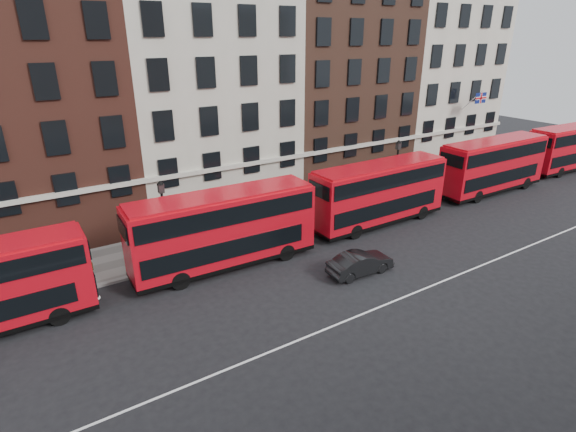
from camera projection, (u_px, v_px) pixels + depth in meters
ground at (340, 295)px, 24.46m from camera, size 120.00×120.00×0.00m
pavement at (250, 229)px, 32.64m from camera, size 80.00×5.00×0.15m
kerb at (267, 241)px, 30.69m from camera, size 80.00×0.30×0.16m
road_centre_line at (365, 313)px, 22.90m from camera, size 70.00×0.12×0.01m
building_terrace at (197, 76)px, 34.42m from camera, size 64.00×11.95×22.00m
bus_b at (223, 228)px, 26.57m from camera, size 11.34×3.10×4.73m
bus_c at (379, 192)px, 32.76m from camera, size 11.05×2.76×4.63m
bus_d at (493, 165)px, 39.42m from camera, size 11.37×2.86×4.76m
bus_e at (571, 147)px, 45.90m from camera, size 11.18×3.21×4.65m
car_front at (360, 263)px, 26.47m from camera, size 4.15×1.61×1.35m
lamp_post_left at (164, 219)px, 26.50m from camera, size 0.44×0.44×5.33m
lamp_post_right at (396, 169)px, 36.25m from camera, size 0.44×0.44×5.33m
traffic_light at (493, 158)px, 42.07m from camera, size 0.25×0.45×3.27m
iron_railings at (236, 212)px, 34.14m from camera, size 6.60×0.06×1.00m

